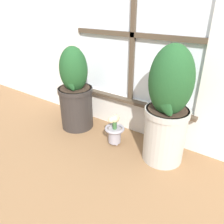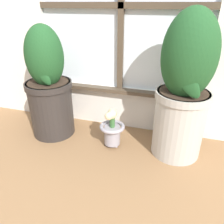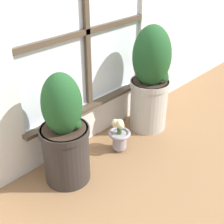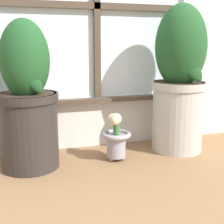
% 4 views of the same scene
% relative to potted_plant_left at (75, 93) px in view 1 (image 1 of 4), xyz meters
% --- Properties ---
extents(ground_plane, '(10.00, 10.00, 0.00)m').
position_rel_potted_plant_left_xyz_m(ground_plane, '(0.41, -0.30, -0.33)').
color(ground_plane, olive).
extents(potted_plant_left, '(0.30, 0.30, 0.72)m').
position_rel_potted_plant_left_xyz_m(potted_plant_left, '(0.00, 0.00, 0.00)').
color(potted_plant_left, '#2D2826').
rests_on(potted_plant_left, ground_plane).
extents(potted_plant_right, '(0.30, 0.30, 0.81)m').
position_rel_potted_plant_left_xyz_m(potted_plant_right, '(0.82, 0.01, 0.07)').
color(potted_plant_right, '#B7B2A8').
rests_on(potted_plant_right, ground_plane).
extents(flower_vase, '(0.16, 0.16, 0.25)m').
position_rel_potted_plant_left_xyz_m(flower_vase, '(0.44, -0.04, -0.20)').
color(flower_vase, '#99939E').
rests_on(flower_vase, ground_plane).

